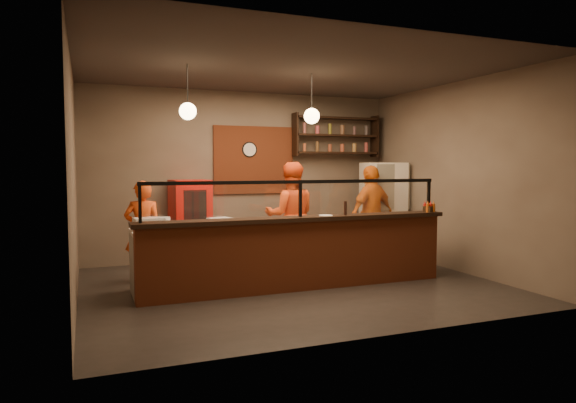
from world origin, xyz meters
name	(u,v)px	position (x,y,z in m)	size (l,w,h in m)	color
floor	(292,285)	(0.00, 0.00, 0.00)	(6.00, 6.00, 0.00)	black
ceiling	(293,69)	(0.00, 0.00, 3.20)	(6.00, 6.00, 0.00)	#38302B
wall_back	(244,176)	(0.00, 2.50, 1.60)	(6.00, 6.00, 0.00)	#6A5C4E
wall_left	(73,181)	(-3.00, 0.00, 1.60)	(5.00, 5.00, 0.00)	#6A5C4E
wall_right	(456,177)	(3.00, 0.00, 1.60)	(5.00, 5.00, 0.00)	#6A5C4E
wall_front	(384,184)	(0.00, -2.50, 1.60)	(6.00, 6.00, 0.00)	#6A5C4E
brick_patch	(254,160)	(0.20, 2.47, 1.90)	(1.60, 0.04, 1.30)	brown
service_counter	(300,255)	(0.00, -0.30, 0.50)	(4.60, 0.25, 1.00)	brown
counter_ledge	(300,219)	(0.00, -0.30, 1.03)	(4.70, 0.37, 0.06)	black
worktop_cabinet	(288,255)	(0.00, 0.20, 0.42)	(4.60, 0.75, 0.85)	gray
worktop	(287,226)	(0.00, 0.20, 0.88)	(4.60, 0.75, 0.05)	beige
sneeze_guard	(300,195)	(0.00, -0.30, 1.37)	(4.50, 0.05, 0.52)	white
wall_shelving	(336,136)	(1.90, 2.32, 2.40)	(1.84, 0.28, 0.85)	black
wall_clock	(249,150)	(0.10, 2.46, 2.10)	(0.30, 0.30, 0.04)	black
pendant_left	(188,111)	(-1.50, 0.20, 2.55)	(0.24, 0.24, 0.77)	black
pendant_right	(312,116)	(0.40, 0.20, 2.55)	(0.24, 0.24, 0.77)	black
cook_left	(143,231)	(-2.05, 1.05, 0.78)	(0.57, 0.37, 1.57)	#DC4814
cook_mid	(291,216)	(0.44, 1.17, 0.93)	(0.90, 0.70, 1.85)	#E94915
cook_right	(372,214)	(2.05, 1.15, 0.90)	(1.05, 0.44, 1.80)	orange
fridge	(383,210)	(2.60, 1.65, 0.92)	(0.77, 0.72, 1.85)	beige
red_cooler	(190,222)	(-1.11, 2.15, 0.77)	(0.66, 0.60, 1.54)	red
pizza_dough	(348,220)	(1.09, 0.29, 0.91)	(0.57, 0.57, 0.01)	#F2E5CD
prep_tub_a	(147,224)	(-2.08, 0.23, 0.99)	(0.34, 0.27, 0.17)	silver
prep_tub_b	(156,223)	(-1.94, 0.29, 0.98)	(0.33, 0.26, 0.16)	silver
prep_tub_c	(220,223)	(-1.10, 0.03, 0.98)	(0.30, 0.24, 0.15)	white
rolling_pin	(250,224)	(-0.61, 0.15, 0.93)	(0.06, 0.06, 0.32)	gold
condiment_caddy	(429,209)	(2.20, -0.34, 1.11)	(0.17, 0.13, 0.09)	black
pepper_mill	(345,208)	(0.70, -0.35, 1.16)	(0.05, 0.05, 0.21)	black
small_plate	(326,216)	(0.38, -0.36, 1.07)	(0.20, 0.20, 0.01)	silver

